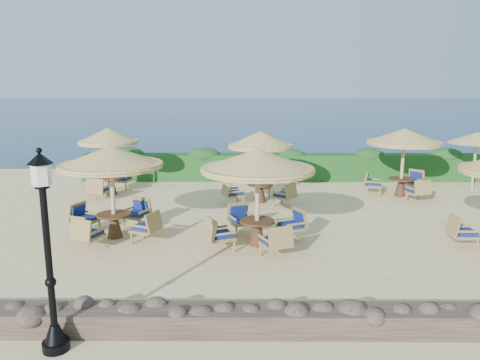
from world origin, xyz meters
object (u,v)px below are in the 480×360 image
cafe_set_1 (257,178)px  cafe_set_5 (404,148)px  cafe_set_0 (112,174)px  cafe_set_4 (260,154)px  lamp_post (49,262)px  cafe_set_3 (109,147)px  extra_parasol (477,138)px

cafe_set_1 → cafe_set_5: size_ratio=1.07×
cafe_set_0 → cafe_set_5: same height
cafe_set_4 → cafe_set_5: bearing=10.3°
lamp_post → cafe_set_1: 6.24m
cafe_set_0 → cafe_set_1: size_ratio=0.95×
cafe_set_0 → cafe_set_3: bearing=106.6°
cafe_set_1 → cafe_set_4: bearing=87.0°
extra_parasol → cafe_set_1: (-9.12, -6.83, -0.28)m
lamp_post → cafe_set_0: lamp_post is taller
cafe_set_0 → cafe_set_5: bearing=27.5°
cafe_set_1 → cafe_set_5: same height
cafe_set_3 → cafe_set_4: 6.00m
lamp_post → cafe_set_1: bearing=56.1°
extra_parasol → cafe_set_5: (-3.32, -1.07, -0.25)m
cafe_set_0 → cafe_set_4: size_ratio=1.06×
cafe_set_0 → cafe_set_5: 11.13m
cafe_set_3 → cafe_set_4: bearing=-11.3°
lamp_post → cafe_set_3: lamp_post is taller
cafe_set_0 → cafe_set_1: bearing=-8.5°
extra_parasol → cafe_set_0: (-13.18, -6.22, -0.32)m
lamp_post → cafe_set_1: size_ratio=1.08×
extra_parasol → cafe_set_0: cafe_set_0 is taller
cafe_set_0 → cafe_set_3: size_ratio=1.01×
cafe_set_1 → cafe_set_0: bearing=171.5°
lamp_post → extra_parasol: size_ratio=1.38×
extra_parasol → lamp_post: bearing=-136.4°
lamp_post → cafe_set_3: (-2.16, 11.09, 0.35)m
lamp_post → cafe_set_4: 10.59m
lamp_post → cafe_set_0: 5.82m
cafe_set_4 → extra_parasol: bearing=13.2°
cafe_set_1 → cafe_set_4: (0.24, 4.74, -0.09)m
cafe_set_0 → cafe_set_5: size_ratio=1.02×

